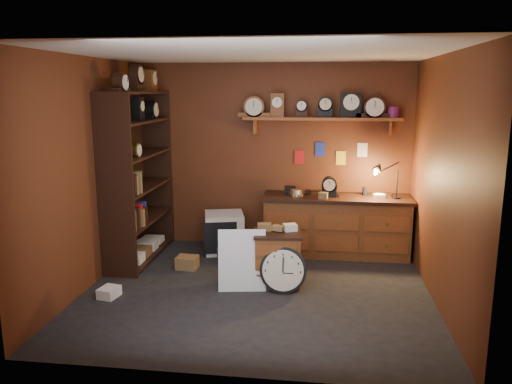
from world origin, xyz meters
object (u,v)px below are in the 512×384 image
(low_cabinet, at_px, (278,255))
(big_round_clock, at_px, (283,270))
(workbench, at_px, (336,222))
(shelving_unit, at_px, (136,169))

(low_cabinet, xyz_separation_m, big_round_clock, (0.09, -0.25, -0.09))
(workbench, distance_m, big_round_clock, 1.61)
(low_cabinet, bearing_deg, big_round_clock, -76.32)
(low_cabinet, distance_m, big_round_clock, 0.28)
(shelving_unit, height_order, big_round_clock, shelving_unit)
(big_round_clock, bearing_deg, workbench, 66.40)
(workbench, height_order, big_round_clock, workbench)
(shelving_unit, height_order, workbench, shelving_unit)
(shelving_unit, height_order, low_cabinet, shelving_unit)
(shelving_unit, bearing_deg, workbench, 10.24)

